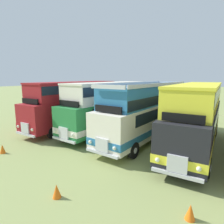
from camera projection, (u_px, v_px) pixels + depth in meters
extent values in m
plane|color=#8C9956|center=(144.00, 139.00, 15.45)|extent=(200.00, 200.00, 0.00)
cube|color=maroon|center=(76.00, 110.00, 19.10)|extent=(2.50, 11.06, 2.30)
cube|color=maroon|center=(76.00, 116.00, 19.21)|extent=(2.54, 11.10, 0.44)
cube|color=#19232D|center=(78.00, 104.00, 19.33)|extent=(2.53, 8.66, 0.76)
cube|color=#19232D|center=(25.00, 112.00, 14.46)|extent=(2.20, 0.10, 0.90)
cube|color=silver|center=(25.00, 128.00, 14.60)|extent=(0.90, 0.12, 0.80)
cube|color=silver|center=(25.00, 134.00, 14.66)|extent=(2.30, 0.14, 0.16)
sphere|color=#EAEACC|center=(32.00, 130.00, 14.11)|extent=(0.22, 0.22, 0.22)
sphere|color=#EAEACC|center=(18.00, 126.00, 15.07)|extent=(0.22, 0.22, 0.22)
cube|color=maroon|center=(77.00, 91.00, 18.97)|extent=(2.40, 10.16, 1.50)
cube|color=maroon|center=(76.00, 82.00, 18.82)|extent=(2.46, 10.26, 0.14)
cube|color=#19232D|center=(77.00, 88.00, 18.91)|extent=(2.44, 10.06, 0.68)
cube|color=black|center=(30.00, 101.00, 14.73)|extent=(1.90, 0.12, 0.40)
cylinder|color=black|center=(53.00, 132.00, 15.45)|extent=(0.28, 1.04, 1.04)
cylinder|color=silver|center=(54.00, 133.00, 15.37)|extent=(0.02, 0.36, 0.36)
cylinder|color=black|center=(35.00, 128.00, 16.68)|extent=(0.28, 1.04, 1.04)
cylinder|color=silver|center=(34.00, 128.00, 16.76)|extent=(0.02, 0.36, 0.36)
cylinder|color=black|center=(106.00, 116.00, 21.79)|extent=(0.28, 1.04, 1.04)
cylinder|color=silver|center=(107.00, 116.00, 21.71)|extent=(0.02, 0.36, 0.36)
cylinder|color=black|center=(90.00, 114.00, 23.01)|extent=(0.28, 1.04, 1.04)
cylinder|color=silver|center=(89.00, 114.00, 23.09)|extent=(0.02, 0.36, 0.36)
cube|color=#237538|center=(108.00, 113.00, 17.29)|extent=(3.02, 10.25, 2.30)
cube|color=silver|center=(108.00, 120.00, 17.40)|extent=(3.06, 10.30, 0.44)
cube|color=#19232D|center=(110.00, 106.00, 17.50)|extent=(2.92, 7.86, 0.76)
cube|color=#19232D|center=(64.00, 115.00, 13.17)|extent=(2.20, 0.21, 0.90)
cube|color=silver|center=(64.00, 133.00, 13.31)|extent=(0.90, 0.17, 0.80)
cube|color=silver|center=(64.00, 140.00, 13.38)|extent=(2.30, 0.26, 0.16)
sphere|color=#EAEACC|center=(72.00, 135.00, 12.79)|extent=(0.22, 0.22, 0.22)
sphere|color=#EAEACC|center=(55.00, 131.00, 13.82)|extent=(0.22, 0.22, 0.22)
cube|color=silver|center=(109.00, 92.00, 17.15)|extent=(2.87, 9.35, 1.50)
cube|color=silver|center=(109.00, 83.00, 17.00)|extent=(2.94, 9.45, 0.14)
cube|color=#19232D|center=(109.00, 89.00, 17.10)|extent=(2.91, 9.25, 0.68)
cube|color=black|center=(69.00, 104.00, 13.43)|extent=(1.90, 0.22, 0.40)
cylinder|color=black|center=(92.00, 138.00, 14.07)|extent=(0.33, 1.05, 1.04)
cylinder|color=silver|center=(93.00, 138.00, 13.99)|extent=(0.04, 0.36, 0.36)
cylinder|color=black|center=(70.00, 133.00, 15.39)|extent=(0.33, 1.05, 1.04)
cylinder|color=silver|center=(69.00, 132.00, 15.48)|extent=(0.04, 0.36, 0.36)
cylinder|color=black|center=(136.00, 121.00, 19.46)|extent=(0.33, 1.05, 1.04)
cylinder|color=silver|center=(137.00, 121.00, 19.37)|extent=(0.04, 0.36, 0.36)
cylinder|color=black|center=(117.00, 118.00, 20.78)|extent=(0.33, 1.05, 1.04)
cylinder|color=silver|center=(116.00, 118.00, 20.86)|extent=(0.04, 0.36, 0.36)
cube|color=silver|center=(147.00, 118.00, 15.44)|extent=(3.17, 11.57, 2.30)
cube|color=teal|center=(146.00, 125.00, 15.55)|extent=(3.21, 11.61, 0.44)
cube|color=#19232D|center=(149.00, 110.00, 15.65)|extent=(3.06, 9.18, 0.76)
cube|color=#19232D|center=(103.00, 123.00, 10.82)|extent=(2.20, 0.23, 0.90)
cube|color=silver|center=(102.00, 145.00, 10.96)|extent=(0.91, 0.17, 0.80)
cube|color=silver|center=(102.00, 153.00, 11.02)|extent=(2.30, 0.27, 0.16)
sphere|color=#EAEACC|center=(114.00, 148.00, 10.43)|extent=(0.22, 0.22, 0.22)
sphere|color=#EAEACC|center=(90.00, 142.00, 11.47)|extent=(0.22, 0.22, 0.22)
cube|color=teal|center=(149.00, 94.00, 15.29)|extent=(3.01, 10.67, 1.50)
cube|color=silver|center=(107.00, 87.00, 10.80)|extent=(2.40, 0.24, 0.24)
cube|color=silver|center=(170.00, 83.00, 18.94)|extent=(2.40, 0.24, 0.24)
cube|color=silver|center=(164.00, 84.00, 14.46)|extent=(0.72, 10.53, 0.24)
cube|color=silver|center=(136.00, 84.00, 15.85)|extent=(0.72, 10.53, 0.24)
cube|color=#19232D|center=(149.00, 98.00, 15.35)|extent=(3.05, 10.57, 0.64)
cube|color=black|center=(108.00, 109.00, 11.07)|extent=(1.90, 0.23, 0.40)
cylinder|color=black|center=(133.00, 150.00, 11.71)|extent=(0.34, 1.05, 1.04)
cylinder|color=silver|center=(136.00, 151.00, 11.62)|extent=(0.04, 0.36, 0.36)
cylinder|color=black|center=(104.00, 143.00, 13.04)|extent=(0.34, 1.05, 1.04)
cylinder|color=silver|center=(102.00, 142.00, 13.13)|extent=(0.04, 0.36, 0.36)
cylinder|color=black|center=(176.00, 124.00, 18.10)|extent=(0.34, 1.05, 1.04)
cylinder|color=silver|center=(177.00, 125.00, 18.02)|extent=(0.04, 0.36, 0.36)
cylinder|color=black|center=(153.00, 121.00, 19.44)|extent=(0.34, 1.05, 1.04)
cylinder|color=silver|center=(152.00, 121.00, 19.52)|extent=(0.04, 0.36, 0.36)
cube|color=black|center=(195.00, 124.00, 13.25)|extent=(2.92, 11.37, 2.30)
cube|color=yellow|center=(195.00, 133.00, 13.35)|extent=(2.96, 11.41, 0.44)
cube|color=#19232D|center=(197.00, 115.00, 13.48)|extent=(2.86, 8.97, 0.76)
cube|color=#19232D|center=(179.00, 137.00, 8.40)|extent=(2.20, 0.18, 0.90)
cube|color=silver|center=(177.00, 164.00, 8.53)|extent=(0.90, 0.15, 0.80)
cube|color=silver|center=(176.00, 175.00, 8.60)|extent=(2.30, 0.23, 0.16)
sphere|color=#EAEACC|center=(199.00, 169.00, 8.08)|extent=(0.22, 0.22, 0.22)
sphere|color=#EAEACC|center=(157.00, 160.00, 8.98)|extent=(0.22, 0.22, 0.22)
cube|color=yellow|center=(198.00, 97.00, 13.12)|extent=(2.79, 10.47, 1.50)
cube|color=yellow|center=(199.00, 85.00, 12.97)|extent=(2.85, 10.57, 0.14)
cube|color=#19232D|center=(199.00, 93.00, 13.06)|extent=(2.82, 10.37, 0.68)
cube|color=black|center=(183.00, 118.00, 8.68)|extent=(1.90, 0.19, 0.40)
cylinder|color=black|center=(207.00, 167.00, 9.46)|extent=(0.32, 1.05, 1.04)
cylinder|color=silver|center=(211.00, 168.00, 9.39)|extent=(0.03, 0.36, 0.36)
cylinder|color=black|center=(162.00, 158.00, 10.61)|extent=(0.32, 1.05, 1.04)
cylinder|color=silver|center=(159.00, 157.00, 10.69)|extent=(0.03, 0.36, 0.36)
cylinder|color=black|center=(215.00, 130.00, 16.14)|extent=(0.32, 1.05, 1.04)
cylinder|color=silver|center=(217.00, 130.00, 16.06)|extent=(0.03, 0.36, 0.36)
cylinder|color=black|center=(187.00, 127.00, 17.29)|extent=(0.32, 1.05, 1.04)
cylinder|color=silver|center=(185.00, 126.00, 17.36)|extent=(0.03, 0.36, 0.36)
cone|color=orange|center=(2.00, 149.00, 12.51)|extent=(0.36, 0.36, 0.59)
cone|color=orange|center=(190.00, 212.00, 6.66)|extent=(0.36, 0.36, 0.59)
cone|color=orange|center=(57.00, 191.00, 7.88)|extent=(0.36, 0.36, 0.60)
cylinder|color=#8C704C|center=(103.00, 107.00, 28.41)|extent=(0.08, 0.08, 1.05)
cylinder|color=#8C704C|center=(147.00, 112.00, 24.71)|extent=(0.08, 0.08, 1.05)
cylinder|color=#8C704C|center=(207.00, 118.00, 21.00)|extent=(0.08, 0.08, 1.05)
cylinder|color=beige|center=(175.00, 111.00, 22.78)|extent=(20.92, 0.03, 0.03)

